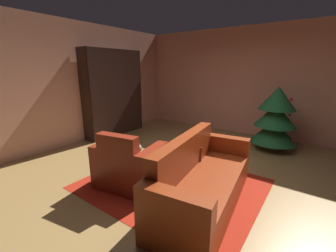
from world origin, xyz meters
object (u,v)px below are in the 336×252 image
Objects in this scene: armchair_red at (129,167)px; book_stack_on_table at (192,157)px; bottle_on_table at (199,155)px; coffee_table at (187,162)px; bookshelf_unit at (117,94)px; decorated_tree at (275,118)px; couch_red at (202,182)px.

book_stack_on_table is at bearing 39.15° from armchair_red.
coffee_table is at bearing -172.95° from bottle_on_table.
bookshelf_unit is at bearing 157.98° from bottle_on_table.
decorated_tree is (0.71, 2.40, 0.26)m from book_stack_on_table.
decorated_tree is at bearing 73.58° from book_stack_on_table.
couch_red is at bearing 12.05° from armchair_red.
bookshelf_unit is 3.86m from couch_red.
bookshelf_unit is 2.09× the size of armchair_red.
book_stack_on_table is 2.51m from decorated_tree.
book_stack_on_table is (0.05, 0.04, 0.09)m from coffee_table.
bottle_on_table is (0.19, 0.02, 0.17)m from coffee_table.
bottle_on_table is at bearing -103.26° from decorated_tree.
couch_red is 9.99× the size of book_stack_on_table.
bookshelf_unit reaches higher than coffee_table.
armchair_red is at bearing -39.18° from bookshelf_unit.
bottle_on_table is 0.23× the size of decorated_tree.
book_stack_on_table is 0.65× the size of bottle_on_table.
coffee_table is (2.99, -1.31, -0.71)m from bookshelf_unit.
couch_red reaches higher than coffee_table.
bookshelf_unit reaches higher than book_stack_on_table.
armchair_red reaches higher than book_stack_on_table.
armchair_red is 0.97m from book_stack_on_table.
couch_red is 0.54m from coffee_table.
bookshelf_unit is at bearing 156.35° from coffee_table.
book_stack_on_table is at bearing -106.42° from decorated_tree.
bookshelf_unit is 1.60× the size of decorated_tree.
decorated_tree is at bearing 72.72° from coffee_table.
book_stack_on_table is 0.15× the size of decorated_tree.
bottle_on_table is at bearing -6.87° from book_stack_on_table.
armchair_red is 3.35m from decorated_tree.
book_stack_on_table is (3.04, -1.27, -0.63)m from bookshelf_unit.
coffee_table is 2.57m from decorated_tree.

